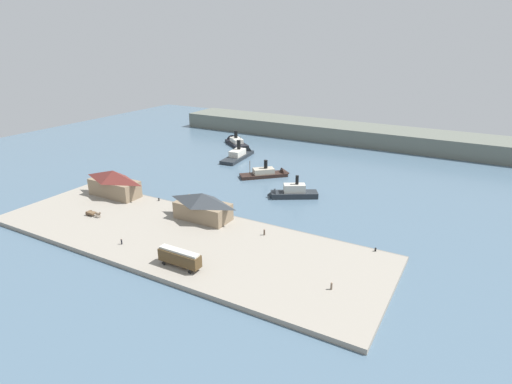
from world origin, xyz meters
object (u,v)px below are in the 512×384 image
Objects in this scene: ferry_shed_central_terminal at (114,183)px; ferry_approaching_east at (235,142)px; ferry_moored_east at (290,193)px; horse_cart at (93,213)px; ferry_outer_harbor at (270,173)px; street_tram at (180,257)px; pedestrian_standing_center at (264,232)px; pedestrian_by_tram at (331,286)px; mooring_post_east at (375,250)px; pedestrian_walking_east at (122,242)px; ferry_shed_west_terminal at (203,206)px; ferry_departing_north at (241,154)px; mooring_post_center_east at (97,185)px; mooring_post_center_west at (159,199)px.

ferry_shed_central_terminal is 83.97m from ferry_approaching_east.
horse_cart is at bearing -133.28° from ferry_moored_east.
ferry_shed_central_terminal is 0.99× the size of ferry_outer_harbor.
street_tram is 5.98× the size of pedestrian_standing_center.
ferry_moored_east reaches higher than street_tram.
pedestrian_by_tram is 133.04m from ferry_approaching_east.
ferry_shed_central_terminal is 0.94× the size of ferry_approaching_east.
mooring_post_east is 0.05× the size of ferry_outer_harbor.
pedestrian_standing_center is (29.07, 22.37, 0.09)m from pedestrian_walking_east.
pedestrian_walking_east is 57.99m from ferry_moored_east.
ferry_shed_west_terminal is 0.66× the size of ferry_departing_north.
ferry_shed_west_terminal is 47.53m from pedestrian_by_tram.
pedestrian_by_tram is at bearing -49.19° from ferry_approaching_east.
mooring_post_east is (84.80, 4.00, -3.99)m from ferry_shed_central_terminal.
pedestrian_by_tram is at bearing -12.38° from mooring_post_center_east.
mooring_post_east is (48.38, 4.92, -3.56)m from ferry_shed_west_terminal.
ferry_shed_west_terminal is at bearing -86.25° from ferry_outer_harbor.
mooring_post_center_east is 1.00× the size of mooring_post_center_west.
pedestrian_walking_east is at bearing -172.69° from pedestrian_by_tram.
ferry_outer_harbor reaches higher than street_tram.
mooring_post_center_west is (-65.42, 20.61, -0.35)m from pedestrian_by_tram.
ferry_departing_north is (-71.84, 81.55, -0.68)m from pedestrian_by_tram.
ferry_departing_north reaches higher than ferry_approaching_east.
horse_cart is 0.24× the size of ferry_departing_north.
ferry_moored_east reaches higher than mooring_post_center_east.
mooring_post_east is 1.00× the size of mooring_post_center_west.
ferry_departing_north reaches higher than ferry_moored_east.
pedestrian_walking_east is at bearing -23.10° from horse_cart.
mooring_post_center_west is at bearing 65.81° from horse_cart.
pedestrian_standing_center is 0.11× the size of ferry_moored_east.
ferry_shed_central_terminal reaches higher than ferry_departing_north.
mooring_post_center_west is 0.04× the size of ferry_departing_north.
ferry_approaching_east reaches higher than ferry_outer_harbor.
ferry_shed_west_terminal is at bearing 178.28° from pedestrian_standing_center.
pedestrian_walking_east reaches higher than mooring_post_center_east.
ferry_outer_harbor is (-14.40, 71.71, -2.51)m from street_tram.
ferry_approaching_east is (-53.65, 108.94, -2.45)m from street_tram.
mooring_post_center_east is at bearing -137.18° from ferry_outer_harbor.
pedestrian_walking_east is 0.91× the size of pedestrian_by_tram.
ferry_approaching_east reaches higher than mooring_post_center_east.
ferry_shed_central_terminal is 1.04× the size of ferry_moored_east.
ferry_shed_west_terminal reaches higher than ferry_outer_harbor.
ferry_approaching_east is at bearing 85.02° from mooring_post_center_east.
pedestrian_standing_center is 0.10× the size of ferry_approaching_east.
horse_cart is at bearing -166.15° from mooring_post_east.
ferry_shed_central_terminal reaches higher than ferry_shed_west_terminal.
pedestrian_by_tram is 108.68m from ferry_departing_north.
ferry_shed_central_terminal is 19.46× the size of mooring_post_center_west.
mooring_post_east and mooring_post_center_west have the same top height.
mooring_post_center_west is 46.38m from ferry_outer_harbor.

